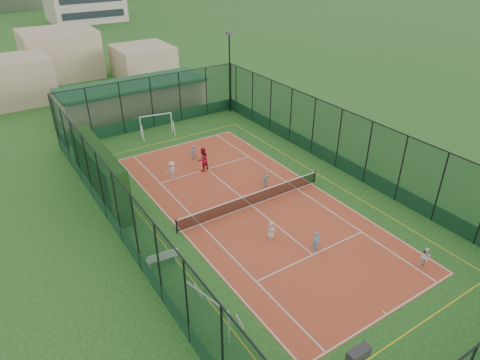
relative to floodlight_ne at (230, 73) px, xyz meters
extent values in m
plane|color=#1B501C|center=(-8.60, -16.60, -4.12)|extent=(300.00, 300.00, 0.00)
cube|color=#B64928|center=(-8.60, -16.60, -4.12)|extent=(11.17, 23.97, 0.01)
cube|color=black|center=(-16.90, -9.76, -2.16)|extent=(1.34, 8.96, 3.92)
imported|color=silver|center=(-9.70, -20.30, -3.53)|extent=(0.59, 0.41, 1.16)
imported|color=#4DA4DC|center=(-8.18, -22.73, -3.46)|extent=(0.56, 0.48, 1.31)
imported|color=white|center=(-3.99, -27.23, -3.46)|extent=(0.74, 0.64, 1.31)
imported|color=silver|center=(-11.55, -9.95, -3.41)|extent=(0.91, 0.53, 1.40)
imported|color=silver|center=(-6.25, -15.00, -3.50)|extent=(0.74, 0.35, 1.23)
imported|color=silver|center=(-8.54, -7.83, -3.52)|extent=(1.14, 0.84, 1.20)
imported|color=#AA1229|center=(-8.94, -10.20, -3.13)|extent=(1.12, 0.98, 1.97)
sphere|color=#CCE033|center=(-9.78, -15.72, -4.08)|extent=(0.07, 0.07, 0.07)
sphere|color=#CCE033|center=(-10.16, -15.46, -4.08)|extent=(0.07, 0.07, 0.07)
sphere|color=#CCE033|center=(-10.99, -14.72, -4.08)|extent=(0.07, 0.07, 0.07)
sphere|color=#CCE033|center=(-7.60, -14.70, -4.08)|extent=(0.07, 0.07, 0.07)
camera|label=1|loc=(-23.06, -37.16, 12.33)|focal=32.00mm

